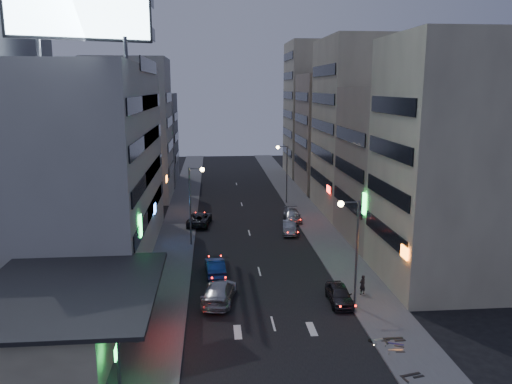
{
  "coord_description": "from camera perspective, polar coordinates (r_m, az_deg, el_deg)",
  "views": [
    {
      "loc": [
        -3.98,
        -27.54,
        15.97
      ],
      "look_at": [
        0.18,
        19.39,
        6.06
      ],
      "focal_mm": 35.0,
      "sensor_mm": 36.0,
      "label": 1
    }
  ],
  "objects": [
    {
      "name": "scooter_silver_a",
      "position": [
        33.34,
        16.5,
        -16.09
      ],
      "size": [
        0.65,
        1.64,
        0.98
      ],
      "primitive_type": null,
      "rotation": [
        0.0,
        0.0,
        1.5
      ],
      "color": "#919398",
      "rests_on": "sidewalk_right"
    },
    {
      "name": "person",
      "position": [
        40.36,
        12.06,
        -10.33
      ],
      "size": [
        0.68,
        0.6,
        1.56
      ],
      "primitive_type": "imported",
      "rotation": [
        0.0,
        0.0,
        3.65
      ],
      "color": "black",
      "rests_on": "sidewalk_right"
    },
    {
      "name": "far_left_b",
      "position": [
        86.8,
        -13.07,
        5.97
      ],
      "size": [
        12.0,
        10.0,
        15.0
      ],
      "primitive_type": "cube",
      "color": "gray",
      "rests_on": "ground"
    },
    {
      "name": "far_left_a",
      "position": [
        73.69,
        -14.14,
        6.87
      ],
      "size": [
        11.0,
        10.0,
        20.0
      ],
      "primitive_type": "cube",
      "color": "#AAAAA5",
      "rests_on": "ground"
    },
    {
      "name": "billboard",
      "position": [
        39.0,
        -19.54,
        19.62
      ],
      "size": [
        9.52,
        3.75,
        6.2
      ],
      "rotation": [
        0.0,
        0.0,
        0.35
      ],
      "color": "#595B60",
      "rests_on": "white_building"
    },
    {
      "name": "road_car_silver",
      "position": [
        38.61,
        -4.21,
        -11.32
      ],
      "size": [
        3.12,
        5.71,
        1.57
      ],
      "primitive_type": "imported",
      "rotation": [
        0.0,
        0.0,
        2.96
      ],
      "color": "#A8AAB0",
      "rests_on": "ground"
    },
    {
      "name": "street_lamp_right_near",
      "position": [
        36.54,
        10.91,
        -5.22
      ],
      "size": [
        1.6,
        0.44,
        8.02
      ],
      "color": "#595B60",
      "rests_on": "sidewalk_right"
    },
    {
      "name": "scooter_silver_b",
      "position": [
        34.38,
        14.78,
        -15.09
      ],
      "size": [
        0.7,
        1.64,
        0.97
      ],
      "primitive_type": null,
      "rotation": [
        0.0,
        0.0,
        1.68
      ],
      "color": "silver",
      "rests_on": "sidewalk_right"
    },
    {
      "name": "scooter_black_a",
      "position": [
        31.24,
        18.17,
        -18.05
      ],
      "size": [
        1.03,
        1.97,
        1.15
      ],
      "primitive_type": null,
      "rotation": [
        0.0,
        0.0,
        1.8
      ],
      "color": "black",
      "rests_on": "sidewalk_right"
    },
    {
      "name": "far_right_a",
      "position": [
        80.25,
        9.07,
        6.74
      ],
      "size": [
        11.0,
        12.0,
        18.0
      ],
      "primitive_type": "cube",
      "color": "tan",
      "rests_on": "ground"
    },
    {
      "name": "street_lamp_left",
      "position": [
        50.7,
        -7.12,
        -0.29
      ],
      "size": [
        1.6,
        0.44,
        8.02
      ],
      "color": "#595B60",
      "rests_on": "sidewalk_left"
    },
    {
      "name": "shophouse_far",
      "position": [
        65.54,
        11.88,
        7.27
      ],
      "size": [
        10.0,
        14.0,
        22.0
      ],
      "primitive_type": "cube",
      "color": "beige",
      "rests_on": "ground"
    },
    {
      "name": "far_right_b",
      "position": [
        93.78,
        7.34,
        9.35
      ],
      "size": [
        12.0,
        12.0,
        24.0
      ],
      "primitive_type": "cube",
      "color": "beige",
      "rests_on": "ground"
    },
    {
      "name": "sidewalk_right",
      "position": [
        60.89,
        6.48,
        -3.35
      ],
      "size": [
        4.0,
        120.0,
        0.12
      ],
      "primitive_type": "cube",
      "color": "#4C4C4F",
      "rests_on": "ground"
    },
    {
      "name": "shophouse_mid",
      "position": [
        53.82,
        16.24,
        2.88
      ],
      "size": [
        11.0,
        12.0,
        16.0
      ],
      "primitive_type": "cube",
      "color": "tan",
      "rests_on": "ground"
    },
    {
      "name": "road_car_blue",
      "position": [
        43.75,
        -4.69,
        -8.55
      ],
      "size": [
        1.87,
        4.53,
        1.46
      ],
      "primitive_type": "imported",
      "rotation": [
        0.0,
        0.0,
        3.22
      ],
      "color": "navy",
      "rests_on": "ground"
    },
    {
      "name": "sidewalk_left",
      "position": [
        59.83,
        -8.75,
        -3.69
      ],
      "size": [
        4.0,
        120.0,
        0.12
      ],
      "primitive_type": "cube",
      "color": "#4C4C4F",
      "rests_on": "ground"
    },
    {
      "name": "scooter_black_b",
      "position": [
        34.67,
        16.44,
        -14.74
      ],
      "size": [
        0.68,
        1.98,
        1.2
      ],
      "primitive_type": null,
      "rotation": [
        0.0,
        0.0,
        1.58
      ],
      "color": "black",
      "rests_on": "sidewalk_right"
    },
    {
      "name": "parked_car_right_far",
      "position": [
        60.73,
        4.18,
        -2.72
      ],
      "size": [
        2.16,
        4.89,
        1.4
      ],
      "primitive_type": "imported",
      "rotation": [
        0.0,
        0.0,
        -0.04
      ],
      "color": "#A8ACB0",
      "rests_on": "ground"
    },
    {
      "name": "ground",
      "position": [
        32.08,
        2.88,
        -17.99
      ],
      "size": [
        180.0,
        180.0,
        0.0
      ],
      "primitive_type": "plane",
      "color": "black",
      "rests_on": "ground"
    },
    {
      "name": "food_court",
      "position": [
        34.16,
        -22.06,
        -13.22
      ],
      "size": [
        11.0,
        13.0,
        3.88
      ],
      "color": "beige",
      "rests_on": "ground"
    },
    {
      "name": "parked_car_right_near",
      "position": [
        38.84,
        9.49,
        -11.45
      ],
      "size": [
        1.77,
        4.14,
        1.39
      ],
      "primitive_type": "imported",
      "rotation": [
        0.0,
        0.0,
        -0.03
      ],
      "color": "#2B2A30",
      "rests_on": "ground"
    },
    {
      "name": "shophouse_near",
      "position": [
        42.93,
        21.27,
        3.07
      ],
      "size": [
        10.0,
        11.0,
        20.0
      ],
      "primitive_type": "cube",
      "color": "beige",
      "rests_on": "ground"
    },
    {
      "name": "white_building",
      "position": [
        49.78,
        -20.2,
        3.09
      ],
      "size": [
        14.0,
        24.0,
        18.0
      ],
      "primitive_type": "cube",
      "color": "#AAAAA5",
      "rests_on": "ground"
    },
    {
      "name": "parked_car_right_mid",
      "position": [
        55.71,
        3.82,
        -4.08
      ],
      "size": [
        1.94,
        4.31,
        1.37
      ],
      "primitive_type": "imported",
      "rotation": [
        0.0,
        0.0,
        -0.12
      ],
      "color": "#92959A",
      "rests_on": "ground"
    },
    {
      "name": "street_lamp_right_far",
      "position": [
        69.08,
        3.23,
        3.02
      ],
      "size": [
        1.6,
        0.44,
        8.02
      ],
      "color": "#595B60",
      "rests_on": "sidewalk_right"
    },
    {
      "name": "scooter_blue",
      "position": [
        33.87,
        16.62,
        -15.62
      ],
      "size": [
        1.18,
        1.7,
        0.99
      ],
      "primitive_type": null,
      "rotation": [
        0.0,
        0.0,
        1.14
      ],
      "color": "navy",
      "rests_on": "sidewalk_right"
    },
    {
      "name": "parked_car_left",
      "position": [
        59.39,
        -6.46,
        -3.05
      ],
      "size": [
        3.13,
        5.65,
        1.49
      ],
      "primitive_type": "imported",
      "rotation": [
        0.0,
        0.0,
        3.02
      ],
      "color": "#242428",
      "rests_on": "ground"
    }
  ]
}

